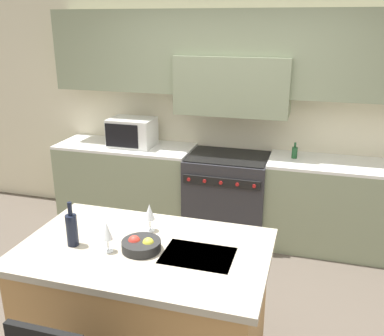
{
  "coord_description": "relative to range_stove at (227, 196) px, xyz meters",
  "views": [
    {
      "loc": [
        0.84,
        -2.63,
        2.29
      ],
      "look_at": [
        -0.06,
        0.48,
        1.17
      ],
      "focal_mm": 40.0,
      "sensor_mm": 36.0,
      "label": 1
    }
  ],
  "objects": [
    {
      "name": "ground_plane",
      "position": [
        0.0,
        -1.65,
        -0.46
      ],
      "size": [
        10.0,
        10.0,
        0.0
      ],
      "primitive_type": "plane",
      "color": "brown"
    },
    {
      "name": "back_cabinetry",
      "position": [
        0.0,
        0.26,
        1.15
      ],
      "size": [
        10.0,
        0.46,
        2.7
      ],
      "color": "beige",
      "rests_on": "ground_plane"
    },
    {
      "name": "back_counter",
      "position": [
        0.0,
        0.02,
        0.01
      ],
      "size": [
        3.98,
        0.62,
        0.94
      ],
      "color": "gray",
      "rests_on": "ground_plane"
    },
    {
      "name": "range_stove",
      "position": [
        0.0,
        0.0,
        0.0
      ],
      "size": [
        0.86,
        0.7,
        0.92
      ],
      "color": "#2D2D33",
      "rests_on": "ground_plane"
    },
    {
      "name": "microwave",
      "position": [
        -1.11,
        0.02,
        0.64
      ],
      "size": [
        0.49,
        0.37,
        0.32
      ],
      "color": "silver",
      "rests_on": "back_counter"
    },
    {
      "name": "kitchen_island",
      "position": [
        -0.13,
        -2.05,
        0.0
      ],
      "size": [
        1.59,
        0.99,
        0.92
      ],
      "color": "#B7844C",
      "rests_on": "ground_plane"
    },
    {
      "name": "wine_bottle",
      "position": [
        -0.58,
        -2.15,
        0.57
      ],
      "size": [
        0.07,
        0.07,
        0.3
      ],
      "color": "black",
      "rests_on": "kitchen_island"
    },
    {
      "name": "wine_glass_near",
      "position": [
        -0.32,
        -2.16,
        0.59
      ],
      "size": [
        0.07,
        0.07,
        0.2
      ],
      "color": "white",
      "rests_on": "kitchen_island"
    },
    {
      "name": "wine_glass_far",
      "position": [
        -0.17,
        -1.82,
        0.59
      ],
      "size": [
        0.07,
        0.07,
        0.2
      ],
      "color": "white",
      "rests_on": "kitchen_island"
    },
    {
      "name": "fruit_bowl",
      "position": [
        -0.13,
        -2.08,
        0.49
      ],
      "size": [
        0.25,
        0.25,
        0.09
      ],
      "color": "black",
      "rests_on": "kitchen_island"
    },
    {
      "name": "oil_bottle_on_counter",
      "position": [
        0.68,
        0.06,
        0.54
      ],
      "size": [
        0.06,
        0.06,
        0.17
      ],
      "color": "#194723",
      "rests_on": "back_counter"
    }
  ]
}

